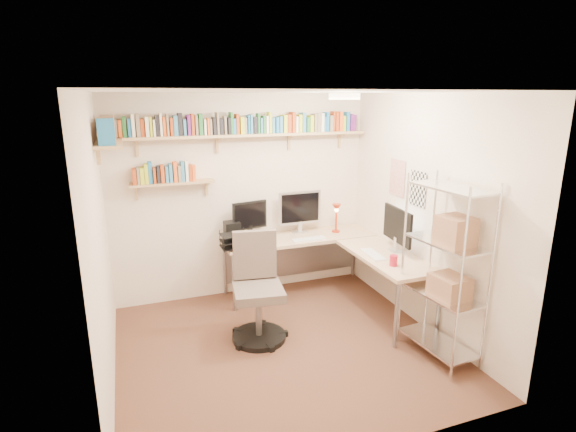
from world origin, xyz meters
The scene contains 6 objects.
ground centered at (0.00, 0.00, 0.00)m, with size 3.20×3.20×0.00m, color #4C2E20.
room_shell centered at (0.00, 0.00, 1.55)m, with size 3.24×3.04×2.52m.
wall_shelves centered at (-0.42, 1.29, 2.03)m, with size 3.12×1.09×0.80m.
corner_desk centered at (0.70, 0.96, 0.74)m, with size 2.01×1.95×1.30m.
office_chair centered at (-0.17, 0.31, 0.47)m, with size 0.59×0.60×1.12m.
wire_rack centered at (1.36, -0.70, 0.99)m, with size 0.44×0.80×1.77m.
Camera 1 is at (-1.35, -3.81, 2.46)m, focal length 28.00 mm.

